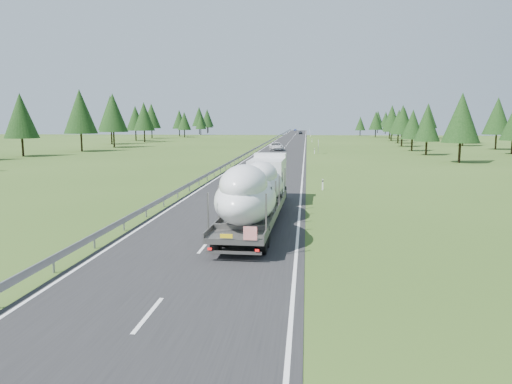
# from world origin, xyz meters

# --- Properties ---
(ground) EXTENTS (400.00, 400.00, 0.00)m
(ground) POSITION_xyz_m (0.00, 0.00, 0.00)
(ground) COLOR #304918
(ground) RESTS_ON ground
(road_surface) EXTENTS (10.00, 400.00, 0.02)m
(road_surface) POSITION_xyz_m (0.00, 100.00, 0.01)
(road_surface) COLOR black
(road_surface) RESTS_ON ground
(guardrail) EXTENTS (0.10, 400.00, 0.76)m
(guardrail) POSITION_xyz_m (-5.30, 99.94, 0.60)
(guardrail) COLOR slate
(guardrail) RESTS_ON ground
(marker_posts) EXTENTS (0.13, 350.08, 1.00)m
(marker_posts) POSITION_xyz_m (6.50, 155.00, 0.54)
(marker_posts) COLOR silver
(marker_posts) RESTS_ON ground
(highway_sign) EXTENTS (0.08, 0.90, 2.60)m
(highway_sign) POSITION_xyz_m (7.20, 80.00, 1.81)
(highway_sign) COLOR slate
(highway_sign) RESTS_ON ground
(tree_line_right) EXTENTS (27.44, 272.14, 12.23)m
(tree_line_right) POSITION_xyz_m (38.88, 96.05, 6.64)
(tree_line_right) COLOR black
(tree_line_right) RESTS_ON ground
(tree_line_left) EXTENTS (15.60, 271.59, 12.64)m
(tree_line_left) POSITION_xyz_m (-43.33, 104.14, 7.23)
(tree_line_left) COLOR black
(tree_line_left) RESTS_ON ground
(boat_truck) EXTENTS (3.27, 19.54, 4.10)m
(boat_truck) POSITION_xyz_m (2.05, 15.00, 2.19)
(boat_truck) COLOR silver
(boat_truck) RESTS_ON ground
(distant_van) EXTENTS (3.40, 6.36, 1.70)m
(distant_van) POSITION_xyz_m (-1.29, 88.80, 0.85)
(distant_van) COLOR silver
(distant_van) RESTS_ON ground
(distant_car_dark) EXTENTS (1.83, 4.07, 1.36)m
(distant_car_dark) POSITION_xyz_m (2.19, 213.03, 0.68)
(distant_car_dark) COLOR black
(distant_car_dark) RESTS_ON ground
(distant_car_blue) EXTENTS (1.35, 3.86, 1.27)m
(distant_car_blue) POSITION_xyz_m (-1.68, 276.53, 0.64)
(distant_car_blue) COLOR #182044
(distant_car_blue) RESTS_ON ground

